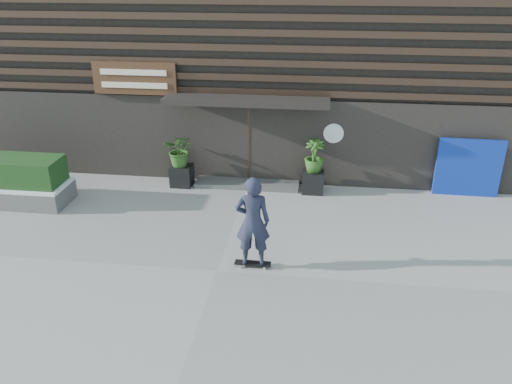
# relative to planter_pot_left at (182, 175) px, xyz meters

# --- Properties ---
(ground) EXTENTS (80.00, 80.00, 0.00)m
(ground) POSITION_rel_planter_pot_left_xyz_m (1.90, -4.40, -0.30)
(ground) COLOR #9D9A95
(ground) RESTS_ON ground
(entrance_step) EXTENTS (3.00, 0.80, 0.12)m
(entrance_step) POSITION_rel_planter_pot_left_xyz_m (1.90, 0.20, -0.24)
(entrance_step) COLOR #494947
(entrance_step) RESTS_ON ground
(planter_pot_left) EXTENTS (0.60, 0.60, 0.60)m
(planter_pot_left) POSITION_rel_planter_pot_left_xyz_m (0.00, 0.00, 0.00)
(planter_pot_left) COLOR black
(planter_pot_left) RESTS_ON ground
(bamboo_left) EXTENTS (0.86, 0.75, 0.96)m
(bamboo_left) POSITION_rel_planter_pot_left_xyz_m (0.00, 0.00, 0.78)
(bamboo_left) COLOR #2D591E
(bamboo_left) RESTS_ON planter_pot_left
(planter_pot_right) EXTENTS (0.60, 0.60, 0.60)m
(planter_pot_right) POSITION_rel_planter_pot_left_xyz_m (3.80, 0.00, 0.00)
(planter_pot_right) COLOR black
(planter_pot_right) RESTS_ON ground
(bamboo_right) EXTENTS (0.54, 0.54, 0.96)m
(bamboo_right) POSITION_rel_planter_pot_left_xyz_m (3.80, 0.00, 0.78)
(bamboo_right) COLOR #2D591E
(bamboo_right) RESTS_ON planter_pot_right
(raised_bed) EXTENTS (3.50, 1.20, 0.50)m
(raised_bed) POSITION_rel_planter_pot_left_xyz_m (-4.46, -1.70, -0.05)
(raised_bed) COLOR #51514F
(raised_bed) RESTS_ON ground
(snow_layer) EXTENTS (3.50, 1.20, 0.08)m
(snow_layer) POSITION_rel_planter_pot_left_xyz_m (-4.46, -1.70, 0.24)
(snow_layer) COLOR white
(snow_layer) RESTS_ON raised_bed
(hedge) EXTENTS (3.30, 1.00, 0.70)m
(hedge) POSITION_rel_planter_pot_left_xyz_m (-4.46, -1.70, 0.63)
(hedge) COLOR #173914
(hedge) RESTS_ON snow_layer
(blue_tarp) EXTENTS (1.74, 0.16, 1.63)m
(blue_tarp) POSITION_rel_planter_pot_left_xyz_m (8.01, 0.30, 0.52)
(blue_tarp) COLOR #0B2697
(blue_tarp) RESTS_ON ground
(building) EXTENTS (18.00, 11.00, 8.00)m
(building) POSITION_rel_planter_pot_left_xyz_m (1.90, 5.56, 3.69)
(building) COLOR black
(building) RESTS_ON ground
(skateboarder) EXTENTS (0.78, 0.55, 2.08)m
(skateboarder) POSITION_rel_planter_pot_left_xyz_m (2.63, -4.12, 0.78)
(skateboarder) COLOR black
(skateboarder) RESTS_ON ground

